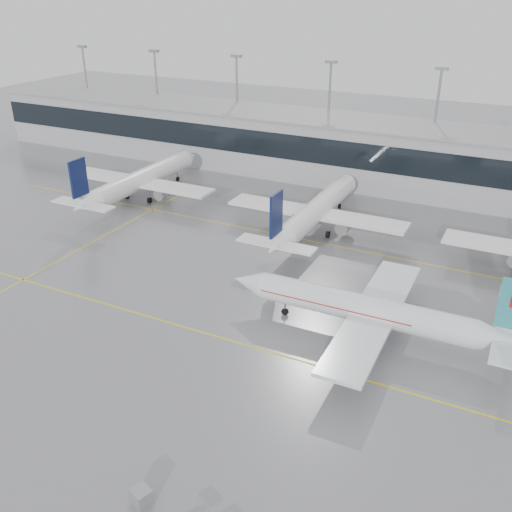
% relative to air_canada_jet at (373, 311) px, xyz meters
% --- Properties ---
extents(ground, '(320.00, 320.00, 0.00)m').
position_rel_air_canada_jet_xyz_m(ground, '(-16.84, -8.08, -3.37)').
color(ground, gray).
rests_on(ground, ground).
extents(taxi_line_main, '(120.00, 0.25, 0.01)m').
position_rel_air_canada_jet_xyz_m(taxi_line_main, '(-16.84, -8.08, -3.36)').
color(taxi_line_main, yellow).
rests_on(taxi_line_main, ground).
extents(taxi_line_north, '(120.00, 0.25, 0.01)m').
position_rel_air_canada_jet_xyz_m(taxi_line_north, '(-16.84, 21.92, -3.36)').
color(taxi_line_north, yellow).
rests_on(taxi_line_north, ground).
extents(taxi_line_cross, '(0.25, 60.00, 0.01)m').
position_rel_air_canada_jet_xyz_m(taxi_line_cross, '(-46.84, 6.92, -3.36)').
color(taxi_line_cross, yellow).
rests_on(taxi_line_cross, ground).
extents(terminal, '(180.00, 15.00, 12.00)m').
position_rel_air_canada_jet_xyz_m(terminal, '(-16.84, 53.92, 2.63)').
color(terminal, '#A1A1A5').
rests_on(terminal, ground).
extents(terminal_glass, '(180.00, 0.20, 5.00)m').
position_rel_air_canada_jet_xyz_m(terminal_glass, '(-16.84, 46.37, 4.13)').
color(terminal_glass, black).
rests_on(terminal_glass, ground).
extents(terminal_roof, '(182.00, 16.00, 0.40)m').
position_rel_air_canada_jet_xyz_m(terminal_roof, '(-16.84, 53.92, 8.83)').
color(terminal_roof, gray).
rests_on(terminal_roof, ground).
extents(light_masts, '(156.40, 1.00, 22.60)m').
position_rel_air_canada_jet_xyz_m(light_masts, '(-16.84, 59.92, 9.98)').
color(light_masts, gray).
rests_on(light_masts, ground).
extents(air_canada_jet, '(34.62, 27.12, 10.70)m').
position_rel_air_canada_jet_xyz_m(air_canada_jet, '(0.00, 0.00, 0.00)').
color(air_canada_jet, white).
rests_on(air_canada_jet, ground).
extents(parked_jet_b, '(29.64, 36.96, 11.72)m').
position_rel_air_canada_jet_xyz_m(parked_jet_b, '(-51.84, 25.61, 0.35)').
color(parked_jet_b, white).
rests_on(parked_jet_b, ground).
extents(parked_jet_c, '(29.64, 36.96, 11.72)m').
position_rel_air_canada_jet_xyz_m(parked_jet_c, '(-16.84, 25.61, 0.35)').
color(parked_jet_c, white).
rests_on(parked_jet_c, ground).
extents(gse_unit, '(1.82, 1.75, 1.45)m').
position_rel_air_canada_jet_xyz_m(gse_unit, '(-9.35, -31.01, -2.64)').
color(gse_unit, gray).
rests_on(gse_unit, ground).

